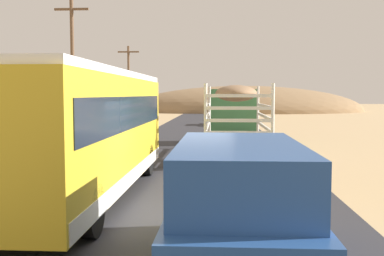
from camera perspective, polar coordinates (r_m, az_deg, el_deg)
ground_plane at (r=10.20m, az=-2.14°, el=-10.80°), size 240.00×240.00×0.00m
road_surface at (r=10.20m, az=-2.14°, el=-10.75°), size 8.00×120.00×0.02m
road_centre_line at (r=10.19m, az=-2.14°, el=-10.68°), size 0.16×117.60×0.00m
suv_near at (r=6.77m, az=5.85°, el=-9.08°), size 1.90×4.62×1.93m
livestock_truck at (r=22.65m, az=5.22°, el=2.04°), size 2.53×9.70×3.02m
bus at (r=11.88m, az=-13.44°, el=-0.23°), size 2.54×10.00×3.21m
car_far at (r=39.64m, az=4.72°, el=1.37°), size 1.80×4.40×1.46m
power_pole_mid at (r=30.40m, az=-14.71°, el=7.80°), size 2.20×0.24×8.64m
power_pole_far at (r=47.83m, az=-7.92°, el=5.92°), size 2.20×0.24×7.63m
boulder_near_shoulder at (r=39.18m, az=-10.81°, el=0.81°), size 0.84×0.89×0.74m
distant_hill at (r=73.92m, az=6.34°, el=2.13°), size 37.97×25.04×8.06m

